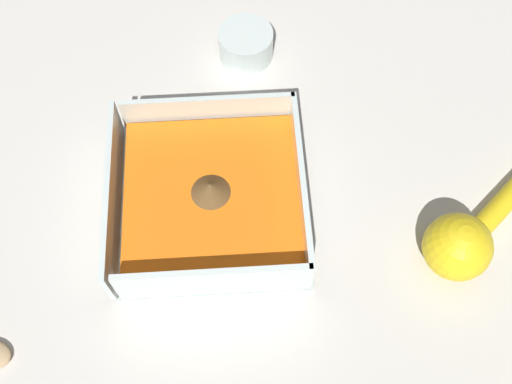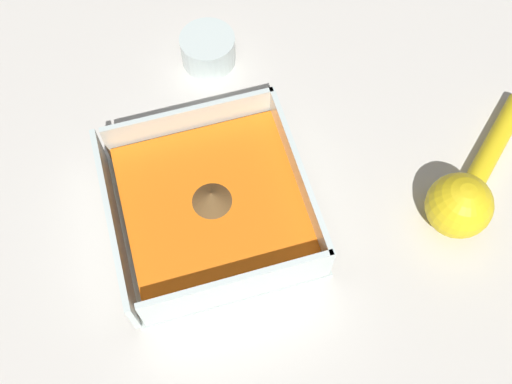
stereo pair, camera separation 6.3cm
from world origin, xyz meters
name	(u,v)px [view 1 (the left image)]	position (x,y,z in m)	size (l,w,h in m)	color
ground_plane	(213,214)	(0.00, 0.00, 0.00)	(4.00, 4.00, 0.00)	beige
square_dish	(208,199)	(0.01, 0.00, 0.02)	(0.20, 0.20, 0.07)	silver
spice_bowl	(246,45)	(0.22, -0.05, 0.02)	(0.07, 0.07, 0.04)	silver
lemon_squeezer	(469,235)	(-0.05, -0.26, 0.03)	(0.17, 0.18, 0.07)	yellow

